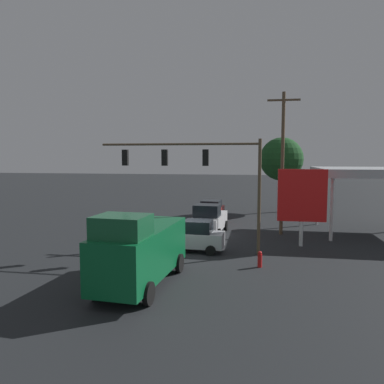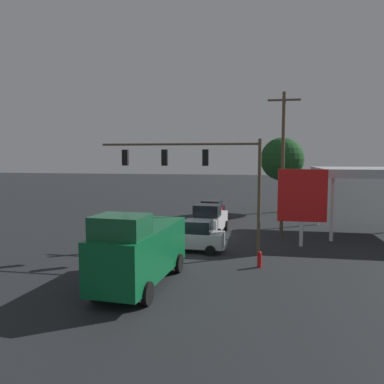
{
  "view_description": "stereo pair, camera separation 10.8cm",
  "coord_description": "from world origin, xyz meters",
  "views": [
    {
      "loc": [
        -4.19,
        22.18,
        5.94
      ],
      "look_at": [
        0.0,
        -2.0,
        3.6
      ],
      "focal_mm": 35.0,
      "sensor_mm": 36.0,
      "label": 1
    },
    {
      "loc": [
        -4.29,
        22.16,
        5.94
      ],
      "look_at": [
        0.0,
        -2.0,
        3.6
      ],
      "focal_mm": 35.0,
      "sensor_mm": 36.0,
      "label": 2
    }
  ],
  "objects": [
    {
      "name": "pickup_parked",
      "position": [
        -0.67,
        -5.71,
        1.11
      ],
      "size": [
        2.55,
        5.33,
        2.4
      ],
      "rotation": [
        0.0,
        0.0,
        1.5
      ],
      "color": "silver",
      "rests_on": "ground"
    },
    {
      "name": "hatchback_crossing",
      "position": [
        -0.4,
        -0.6,
        0.95
      ],
      "size": [
        3.86,
        2.07,
        1.97
      ],
      "rotation": [
        0.0,
        0.0,
        -0.04
      ],
      "color": "silver",
      "rests_on": "ground"
    },
    {
      "name": "sedan_waiting",
      "position": [
        -0.12,
        -11.74,
        0.95
      ],
      "size": [
        2.29,
        4.51,
        1.93
      ],
      "rotation": [
        0.0,
        0.0,
        1.5
      ],
      "color": "maroon",
      "rests_on": "ground"
    },
    {
      "name": "street_tree",
      "position": [
        -6.76,
        -18.63,
        5.65
      ],
      "size": [
        4.57,
        4.57,
        7.95
      ],
      "color": "#4C331E",
      "rests_on": "ground"
    },
    {
      "name": "price_sign",
      "position": [
        -7.15,
        -3.12,
        3.31
      ],
      "size": [
        3.15,
        0.27,
        5.11
      ],
      "color": "silver",
      "rests_on": "ground"
    },
    {
      "name": "fire_hydrant",
      "position": [
        -4.43,
        2.19,
        0.44
      ],
      "size": [
        0.24,
        0.24,
        0.88
      ],
      "color": "red",
      "rests_on": "ground"
    },
    {
      "name": "traffic_signal_assembly",
      "position": [
        -0.62,
        -0.42,
        5.29
      ],
      "size": [
        9.93,
        0.43,
        6.99
      ],
      "color": "brown",
      "rests_on": "ground"
    },
    {
      "name": "delivery_truck",
      "position": [
        1.0,
        6.1,
        1.69
      ],
      "size": [
        2.97,
        6.96,
        3.58
      ],
      "rotation": [
        0.0,
        0.0,
        1.49
      ],
      "color": "#0C592D",
      "rests_on": "ground"
    },
    {
      "name": "utility_pole",
      "position": [
        -6.08,
        -6.77,
        5.64
      ],
      "size": [
        2.4,
        0.26,
        10.71
      ],
      "color": "brown",
      "rests_on": "ground"
    },
    {
      "name": "ground_plane",
      "position": [
        0.0,
        0.0,
        0.0
      ],
      "size": [
        200.0,
        200.0,
        0.0
      ],
      "primitive_type": "plane",
      "color": "black"
    }
  ]
}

